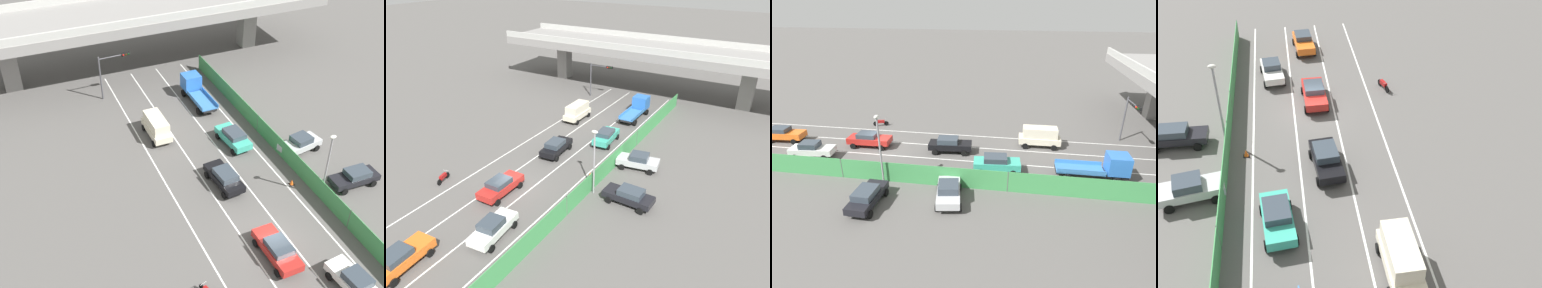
# 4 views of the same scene
# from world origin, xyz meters

# --- Properties ---
(ground_plane) EXTENTS (300.00, 300.00, 0.00)m
(ground_plane) POSITION_xyz_m (0.00, 0.00, 0.00)
(ground_plane) COLOR #565451
(lane_line_left_edge) EXTENTS (0.14, 49.15, 0.01)m
(lane_line_left_edge) POSITION_xyz_m (-4.96, 6.57, 0.00)
(lane_line_left_edge) COLOR silver
(lane_line_left_edge) RESTS_ON ground
(lane_line_mid_left) EXTENTS (0.14, 49.15, 0.01)m
(lane_line_mid_left) POSITION_xyz_m (-1.65, 6.57, 0.00)
(lane_line_mid_left) COLOR silver
(lane_line_mid_left) RESTS_ON ground
(lane_line_mid_right) EXTENTS (0.14, 49.15, 0.01)m
(lane_line_mid_right) POSITION_xyz_m (1.65, 6.57, 0.00)
(lane_line_mid_right) COLOR silver
(lane_line_mid_right) RESTS_ON ground
(lane_line_right_edge) EXTENTS (0.14, 49.15, 0.01)m
(lane_line_right_edge) POSITION_xyz_m (4.96, 6.57, 0.00)
(lane_line_right_edge) COLOR silver
(lane_line_right_edge) RESTS_ON ground
(green_fence) EXTENTS (0.10, 45.25, 1.90)m
(green_fence) POSITION_xyz_m (6.71, 6.57, 0.95)
(green_fence) COLOR #3D8E4C
(green_fence) RESTS_ON ground
(car_sedan_red) EXTENTS (2.10, 4.71, 1.61)m
(car_sedan_red) POSITION_xyz_m (-0.18, -1.41, 0.90)
(car_sedan_red) COLOR red
(car_sedan_red) RESTS_ON ground
(car_van_cream) EXTENTS (2.06, 4.52, 2.24)m
(car_van_cream) POSITION_xyz_m (-3.19, 17.21, 1.26)
(car_van_cream) COLOR beige
(car_van_cream) RESTS_ON ground
(car_taxi_orange) EXTENTS (2.22, 4.66, 1.65)m
(car_taxi_orange) POSITION_xyz_m (-0.04, -11.82, 0.92)
(car_taxi_orange) COLOR orange
(car_taxi_orange) RESTS_ON ground
(car_sedan_black) EXTENTS (2.31, 4.66, 1.63)m
(car_sedan_black) POSITION_xyz_m (-0.19, 7.69, 0.91)
(car_sedan_black) COLOR black
(car_sedan_black) RESTS_ON ground
(car_taxi_teal) EXTENTS (2.32, 4.52, 1.64)m
(car_taxi_teal) POSITION_xyz_m (3.34, 12.92, 0.92)
(car_taxi_teal) COLOR teal
(car_taxi_teal) RESTS_ON ground
(car_sedan_white) EXTENTS (2.31, 4.58, 1.66)m
(car_sedan_white) POSITION_xyz_m (3.27, -6.14, 0.90)
(car_sedan_white) COLOR white
(car_sedan_white) RESTS_ON ground
(motorcycle) EXTENTS (0.77, 1.90, 0.93)m
(motorcycle) POSITION_xyz_m (-6.46, -2.69, 0.46)
(motorcycle) COLOR black
(motorcycle) RESTS_ON ground
(parked_sedan_dark) EXTENTS (4.51, 2.03, 1.58)m
(parked_sedan_dark) POSITION_xyz_m (10.55, 3.24, 0.89)
(parked_sedan_dark) COLOR black
(parked_sedan_dark) RESTS_ON ground
(parked_wagon_silver) EXTENTS (4.51, 2.63, 1.66)m
(parked_wagon_silver) POSITION_xyz_m (8.84, 9.44, 0.90)
(parked_wagon_silver) COLOR #B2B5B7
(parked_wagon_silver) RESTS_ON ground
(street_lamp) EXTENTS (0.60, 0.36, 6.40)m
(street_lamp) POSITION_xyz_m (7.05, 3.13, 3.94)
(street_lamp) COLOR gray
(street_lamp) RESTS_ON ground
(traffic_cone) EXTENTS (0.47, 0.47, 0.55)m
(traffic_cone) POSITION_xyz_m (5.44, 5.38, 0.25)
(traffic_cone) COLOR orange
(traffic_cone) RESTS_ON ground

